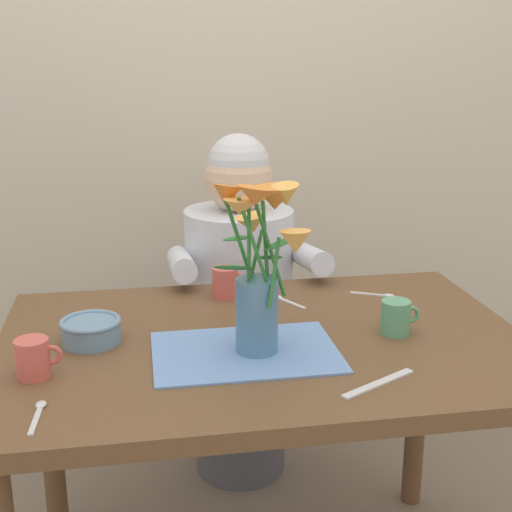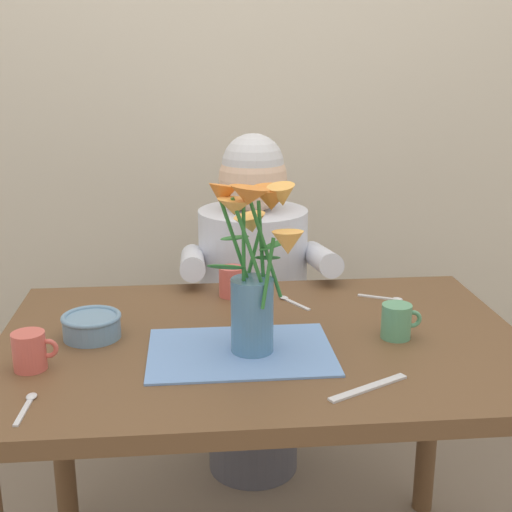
# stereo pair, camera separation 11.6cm
# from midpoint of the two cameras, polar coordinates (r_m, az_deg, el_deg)

# --- Properties ---
(wood_panel_backdrop) EXTENTS (4.00, 0.10, 2.50)m
(wood_panel_backdrop) POSITION_cam_midpoint_polar(r_m,az_deg,el_deg) (2.51, -0.66, 13.76)
(wood_panel_backdrop) COLOR beige
(wood_panel_backdrop) RESTS_ON ground_plane
(dining_table) EXTENTS (1.20, 0.80, 0.74)m
(dining_table) POSITION_cam_midpoint_polar(r_m,az_deg,el_deg) (1.63, 2.55, -9.89)
(dining_table) COLOR brown
(dining_table) RESTS_ON ground_plane
(seated_person) EXTENTS (0.45, 0.47, 1.14)m
(seated_person) POSITION_cam_midpoint_polar(r_m,az_deg,el_deg) (2.23, 1.26, -4.72)
(seated_person) COLOR #4C4C56
(seated_person) RESTS_ON ground_plane
(striped_placemat) EXTENTS (0.40, 0.28, 0.00)m
(striped_placemat) POSITION_cam_midpoint_polar(r_m,az_deg,el_deg) (1.51, 0.95, -7.92)
(striped_placemat) COLOR #6B93D1
(striped_placemat) RESTS_ON dining_table
(flower_vase) EXTENTS (0.21, 0.26, 0.38)m
(flower_vase) POSITION_cam_midpoint_polar(r_m,az_deg,el_deg) (1.45, 2.23, -0.45)
(flower_vase) COLOR teal
(flower_vase) RESTS_ON dining_table
(ceramic_bowl) EXTENTS (0.14, 0.14, 0.06)m
(ceramic_bowl) POSITION_cam_midpoint_polar(r_m,az_deg,el_deg) (1.61, -11.39, -5.63)
(ceramic_bowl) COLOR #6689A8
(ceramic_bowl) RESTS_ON dining_table
(dinner_knife) EXTENTS (0.18, 0.11, 0.00)m
(dinner_knife) POSITION_cam_midpoint_polar(r_m,az_deg,el_deg) (1.39, 11.67, -10.63)
(dinner_knife) COLOR silver
(dinner_knife) RESTS_ON dining_table
(ceramic_mug) EXTENTS (0.09, 0.07, 0.08)m
(ceramic_mug) POSITION_cam_midpoint_polar(r_m,az_deg,el_deg) (1.48, -15.99, -7.56)
(ceramic_mug) COLOR #CC564C
(ceramic_mug) RESTS_ON dining_table
(coffee_cup) EXTENTS (0.09, 0.07, 0.08)m
(coffee_cup) POSITION_cam_midpoint_polar(r_m,az_deg,el_deg) (1.62, 13.58, -5.27)
(coffee_cup) COLOR #569970
(coffee_cup) RESTS_ON dining_table
(tea_cup) EXTENTS (0.09, 0.07, 0.08)m
(tea_cup) POSITION_cam_midpoint_polar(r_m,az_deg,el_deg) (1.84, -0.16, -2.14)
(tea_cup) COLOR #CC564C
(tea_cup) RESTS_ON dining_table
(spoon_0) EXTENTS (0.07, 0.11, 0.01)m
(spoon_0) POSITION_cam_midpoint_polar(r_m,az_deg,el_deg) (1.81, 4.65, -3.72)
(spoon_0) COLOR silver
(spoon_0) RESTS_ON dining_table
(spoon_1) EXTENTS (0.02, 0.12, 0.01)m
(spoon_1) POSITION_cam_midpoint_polar(r_m,az_deg,el_deg) (1.35, -15.94, -11.66)
(spoon_1) COLOR silver
(spoon_1) RESTS_ON dining_table
(spoon_2) EXTENTS (0.11, 0.07, 0.01)m
(spoon_2) POSITION_cam_midpoint_polar(r_m,az_deg,el_deg) (1.87, 12.54, -3.43)
(spoon_2) COLOR silver
(spoon_2) RESTS_ON dining_table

